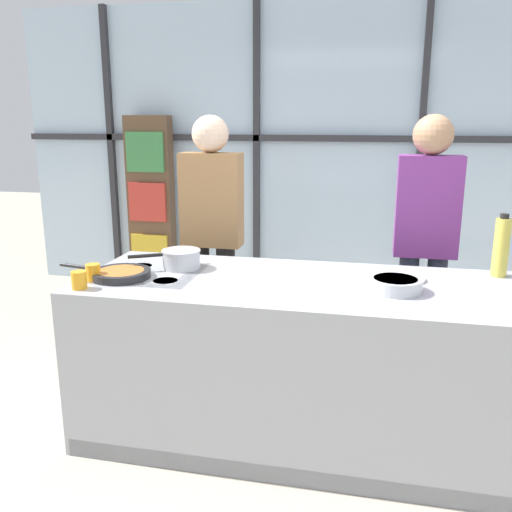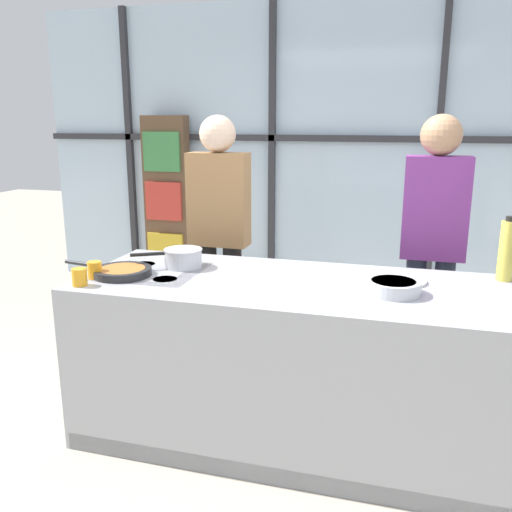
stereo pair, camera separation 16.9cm
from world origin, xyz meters
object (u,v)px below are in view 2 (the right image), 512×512
object	(u,v)px
frying_pan	(121,271)
mixing_bowl	(393,287)
spectator_center_left	(433,234)
juice_glass_far	(95,270)
oil_bottle	(507,250)
juice_glass_near	(79,277)
saucepan	(183,257)
white_plate	(400,280)
spectator_far_left	(219,225)

from	to	relation	value
frying_pan	mixing_bowl	distance (m)	1.43
spectator_center_left	juice_glass_far	world-z (taller)	spectator_center_left
juice_glass_far	oil_bottle	bearing A→B (deg)	14.50
mixing_bowl	juice_glass_near	world-z (taller)	juice_glass_near
spectator_center_left	oil_bottle	world-z (taller)	spectator_center_left
mixing_bowl	juice_glass_near	size ratio (longest dim) A/B	2.90
juice_glass_near	juice_glass_far	distance (m)	0.14
saucepan	mixing_bowl	world-z (taller)	saucepan
juice_glass_far	frying_pan	bearing A→B (deg)	38.49
frying_pan	juice_glass_near	bearing A→B (deg)	-115.53
white_plate	juice_glass_far	size ratio (longest dim) A/B	2.98
saucepan	white_plate	world-z (taller)	saucepan
spectator_far_left	mixing_bowl	bearing A→B (deg)	144.06
frying_pan	mixing_bowl	size ratio (longest dim) A/B	2.16
spectator_center_left	saucepan	bearing A→B (deg)	26.27
spectator_center_left	white_plate	xyz separation A→B (m)	(-0.18, -0.65, -0.12)
mixing_bowl	frying_pan	bearing A→B (deg)	-177.39
saucepan	white_plate	bearing A→B (deg)	1.54
juice_glass_far	juice_glass_near	bearing A→B (deg)	-90.00
spectator_far_left	mixing_bowl	xyz separation A→B (m)	(1.19, -0.86, -0.08)
spectator_far_left	juice_glass_far	xyz separation A→B (m)	(-0.34, -1.01, -0.07)
spectator_center_left	juice_glass_near	world-z (taller)	spectator_center_left
saucepan	spectator_far_left	bearing A→B (deg)	91.58
spectator_far_left	spectator_center_left	xyz separation A→B (m)	(1.40, -0.00, 0.01)
spectator_center_left	oil_bottle	size ratio (longest dim) A/B	5.14
saucepan	spectator_center_left	bearing A→B (deg)	26.27
white_plate	mixing_bowl	xyz separation A→B (m)	(-0.03, -0.21, 0.03)
oil_bottle	white_plate	bearing A→B (deg)	-161.51
oil_bottle	juice_glass_far	size ratio (longest dim) A/B	3.79
spectator_far_left	juice_glass_near	size ratio (longest dim) A/B	19.43
oil_bottle	juice_glass_near	bearing A→B (deg)	-161.96
saucepan	juice_glass_far	bearing A→B (deg)	-137.46
white_plate	mixing_bowl	size ratio (longest dim) A/B	1.03
frying_pan	white_plate	size ratio (longest dim) A/B	2.09
white_plate	juice_glass_far	distance (m)	1.61
spectator_far_left	spectator_center_left	size ratio (longest dim) A/B	1.00
spectator_far_left	juice_glass_near	world-z (taller)	spectator_far_left
frying_pan	oil_bottle	bearing A→B (deg)	12.92
juice_glass_near	frying_pan	bearing A→B (deg)	64.47
spectator_center_left	frying_pan	bearing A→B (deg)	29.58
spectator_center_left	spectator_far_left	bearing A→B (deg)	0.00
mixing_bowl	spectator_far_left	bearing A→B (deg)	144.06
white_plate	spectator_center_left	bearing A→B (deg)	74.49
spectator_center_left	juice_glass_near	bearing A→B (deg)	33.51
oil_bottle	juice_glass_near	size ratio (longest dim) A/B	3.79
saucepan	juice_glass_far	xyz separation A→B (m)	(-0.36, -0.33, -0.01)
saucepan	mixing_bowl	size ratio (longest dim) A/B	1.43
frying_pan	juice_glass_far	xyz separation A→B (m)	(-0.11, -0.09, 0.02)
saucepan	mixing_bowl	bearing A→B (deg)	-8.81
spectator_far_left	frying_pan	bearing A→B (deg)	75.76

